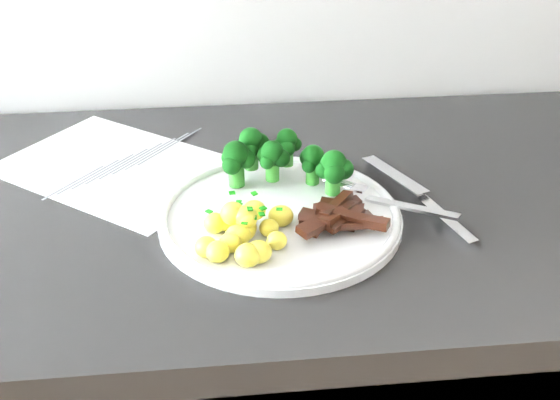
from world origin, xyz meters
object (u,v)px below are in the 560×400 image
Objects in this scene: beef_strips at (338,216)px; knife at (429,207)px; fork at (392,201)px; plate at (280,216)px; broccoli at (283,156)px; potatoes at (243,231)px; recipe_paper at (117,167)px.

beef_strips reaches higher than knife.
fork reaches higher than knife.
fork is at bearing 1.28° from plate.
broccoli reaches higher than potatoes.
fork is (0.14, 0.00, 0.01)m from plate.
plate reaches higher than recipe_paper.
fork is (0.18, 0.06, -0.01)m from potatoes.
plate is at bearing -98.54° from broccoli.
beef_strips reaches higher than fork.
fork is (0.35, -0.16, 0.02)m from recipe_paper.
beef_strips is at bearing -156.47° from fork.
beef_strips is (0.27, -0.19, 0.02)m from recipe_paper.
fork is 0.68× the size of knife.
plate is 0.14m from fork.
recipe_paper is 2.29× the size of broccoli.
knife is (0.12, 0.03, -0.01)m from beef_strips.
knife is at bearing -2.71° from fork.
beef_strips is 0.50× the size of knife.
recipe_paper is 0.24m from broccoli.
fork is (0.13, -0.07, -0.03)m from broccoli.
knife is at bearing -23.03° from broccoli.
broccoli is (0.22, -0.08, 0.05)m from recipe_paper.
recipe_paper is 1.27× the size of plate.
recipe_paper is 2.51× the size of fork.
broccoli is 0.75× the size of knife.
beef_strips is 0.74× the size of fork.
knife is at bearing 13.82° from beef_strips.
plate is at bearing 48.82° from potatoes.
knife is at bearing -21.92° from recipe_paper.
fork is at bearing 177.29° from knife.
broccoli is 1.49× the size of beef_strips.
beef_strips is (0.06, -0.03, 0.01)m from plate.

